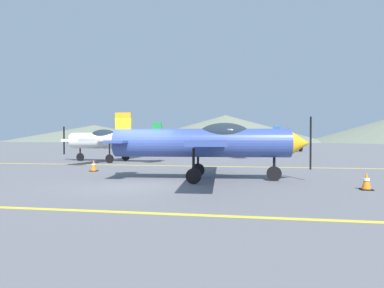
{
  "coord_description": "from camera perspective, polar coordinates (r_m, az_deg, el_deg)",
  "views": [
    {
      "loc": [
        4.2,
        -11.6,
        1.7
      ],
      "look_at": [
        -0.08,
        14.0,
        1.2
      ],
      "focal_mm": 30.66,
      "sensor_mm": 36.0,
      "label": 1
    }
  ],
  "objects": [
    {
      "name": "car_sedan",
      "position": [
        41.52,
        16.43,
        -0.12
      ],
      "size": [
        3.9,
        4.57,
        1.62
      ],
      "color": "#3372BF",
      "rests_on": "ground_plane"
    },
    {
      "name": "hill_centerleft",
      "position": [
        133.82,
        5.85,
        2.7
      ],
      "size": [
        77.56,
        77.56,
        10.86
      ],
      "primitive_type": "cone",
      "color": "slate",
      "rests_on": "ground_plane"
    },
    {
      "name": "traffic_cone_side",
      "position": [
        12.11,
        28.07,
        -5.72
      ],
      "size": [
        0.36,
        0.36,
        0.59
      ],
      "color": "black",
      "rests_on": "ground_plane"
    },
    {
      "name": "apron_line_far",
      "position": [
        19.81,
        -2.79,
        -3.81
      ],
      "size": [
        80.0,
        0.16,
        0.01
      ],
      "primitive_type": "cube",
      "color": "yellow",
      "rests_on": "ground_plane"
    },
    {
      "name": "airplane_mid",
      "position": [
        23.89,
        -13.84,
        0.68
      ],
      "size": [
        7.95,
        9.12,
        2.73
      ],
      "color": "white",
      "rests_on": "ground_plane"
    },
    {
      "name": "airplane_far",
      "position": [
        30.22,
        8.18,
        0.78
      ],
      "size": [
        7.97,
        9.1,
        2.73
      ],
      "color": "white",
      "rests_on": "ground_plane"
    },
    {
      "name": "ground_plane",
      "position": [
        12.46,
        -10.39,
        -6.76
      ],
      "size": [
        400.0,
        400.0,
        0.0
      ],
      "primitive_type": "plane",
      "color": "slate"
    },
    {
      "name": "traffic_cone_front",
      "position": [
        17.35,
        -16.73,
        -3.61
      ],
      "size": [
        0.36,
        0.36,
        0.59
      ],
      "color": "black",
      "rests_on": "ground_plane"
    },
    {
      "name": "apron_line_near",
      "position": [
        8.39,
        -21.18,
        -10.63
      ],
      "size": [
        80.0,
        0.16,
        0.01
      ],
      "primitive_type": "cube",
      "color": "yellow",
      "rests_on": "ground_plane"
    },
    {
      "name": "airplane_near",
      "position": [
        13.1,
        2.92,
        0.38
      ],
      "size": [
        7.92,
        9.11,
        2.73
      ],
      "color": "#33478C",
      "rests_on": "ground_plane"
    },
    {
      "name": "airplane_back",
      "position": [
        39.13,
        -5.58,
        0.86
      ],
      "size": [
        7.94,
        9.12,
        2.73
      ],
      "color": "white",
      "rests_on": "ground_plane"
    },
    {
      "name": "hill_left",
      "position": [
        167.58,
        -16.57,
        1.83
      ],
      "size": [
        81.51,
        81.51,
        7.87
      ],
      "primitive_type": "cone",
      "color": "slate",
      "rests_on": "ground_plane"
    }
  ]
}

